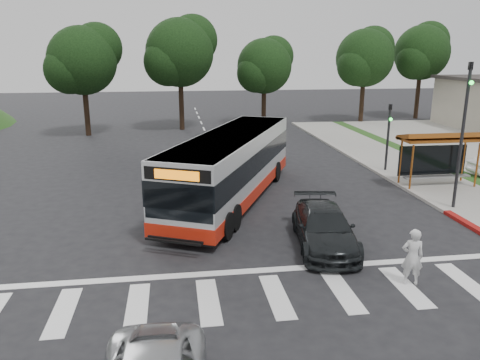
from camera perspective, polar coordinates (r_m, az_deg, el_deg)
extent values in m
plane|color=black|center=(18.55, 1.13, -6.46)|extent=(140.00, 140.00, 0.00)
cube|color=gray|center=(29.36, 20.15, 0.94)|extent=(4.00, 40.00, 0.12)
cube|color=#9E9991|center=(28.47, 16.60, 0.85)|extent=(0.30, 40.00, 0.15)
cube|color=silver|center=(14.11, 4.50, -13.91)|extent=(18.00, 2.60, 0.01)
cylinder|color=#914B18|center=(25.07, 20.18, 1.44)|extent=(0.10, 0.10, 2.30)
cylinder|color=#914B18|center=(26.96, 26.94, 1.63)|extent=(0.10, 0.10, 2.30)
cylinder|color=#914B18|center=(26.11, 18.96, 2.07)|extent=(0.10, 0.10, 2.30)
cylinder|color=#914B18|center=(27.92, 25.56, 2.22)|extent=(0.10, 0.10, 2.30)
cube|color=#914B18|center=(26.22, 23.31, 4.61)|extent=(4.20, 1.60, 0.12)
cube|color=#914B18|center=(26.24, 23.29, 4.96)|extent=(4.20, 1.32, 0.51)
cube|color=black|center=(26.96, 22.38, 2.26)|extent=(3.80, 0.06, 1.60)
cube|color=gray|center=(26.63, 22.86, 0.39)|extent=(3.60, 0.40, 0.08)
cylinder|color=black|center=(22.57, 25.41, 4.58)|extent=(0.14, 0.14, 6.50)
imported|color=black|center=(22.29, 26.23, 11.53)|extent=(0.16, 0.20, 1.00)
sphere|color=#19E533|center=(22.16, 26.38, 10.58)|extent=(0.18, 0.18, 0.18)
cylinder|color=black|center=(28.77, 17.57, 4.85)|extent=(0.14, 0.14, 4.00)
imported|color=black|center=(28.55, 17.82, 7.81)|extent=(0.16, 0.20, 1.00)
sphere|color=#19E533|center=(28.44, 17.91, 7.06)|extent=(0.18, 0.18, 0.18)
cylinder|color=black|center=(48.98, 14.64, 9.49)|extent=(0.44, 0.44, 4.40)
sphere|color=black|center=(48.77, 14.97, 14.17)|extent=(5.60, 5.60, 5.60)
sphere|color=black|center=(49.98, 15.89, 15.27)|extent=(4.20, 4.20, 4.20)
sphere|color=black|center=(47.76, 14.13, 13.36)|extent=(3.92, 3.92, 3.92)
cylinder|color=black|center=(53.80, 20.82, 9.61)|extent=(0.44, 0.44, 4.84)
sphere|color=black|center=(53.61, 21.28, 14.28)|extent=(5.60, 5.60, 5.60)
sphere|color=black|center=(54.90, 22.02, 15.37)|extent=(4.20, 4.20, 4.20)
sphere|color=black|center=(52.54, 20.61, 13.50)|extent=(3.92, 3.92, 3.92)
cylinder|color=black|center=(43.23, -7.16, 9.30)|extent=(0.44, 0.44, 4.84)
sphere|color=black|center=(43.00, -7.36, 15.14)|extent=(6.00, 6.00, 6.00)
sphere|color=black|center=(43.95, -5.81, 16.63)|extent=(4.50, 4.50, 4.50)
sphere|color=black|center=(42.25, -8.77, 14.05)|extent=(4.20, 4.20, 4.20)
cylinder|color=black|center=(46.11, 2.92, 9.23)|extent=(0.44, 0.44, 3.96)
sphere|color=black|center=(45.86, 2.98, 13.70)|extent=(5.20, 5.20, 5.20)
sphere|color=black|center=(46.82, 4.10, 14.82)|extent=(3.90, 3.90, 3.90)
sphere|color=black|center=(45.08, 1.96, 12.88)|extent=(3.64, 3.64, 3.64)
cylinder|color=black|center=(41.88, -18.21, 8.17)|extent=(0.44, 0.44, 4.40)
sphere|color=black|center=(41.62, -18.68, 13.63)|extent=(5.60, 5.60, 5.60)
sphere|color=black|center=(42.27, -17.05, 15.13)|extent=(4.20, 4.20, 4.20)
sphere|color=black|center=(41.13, -20.13, 12.51)|extent=(3.92, 3.92, 3.92)
imported|color=silver|center=(15.25, 20.27, -8.80)|extent=(0.74, 0.57, 1.80)
imported|color=black|center=(17.39, 10.22, -5.73)|extent=(2.66, 5.14, 1.42)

